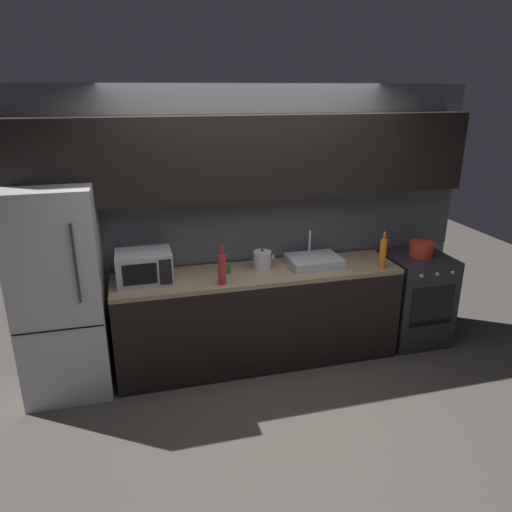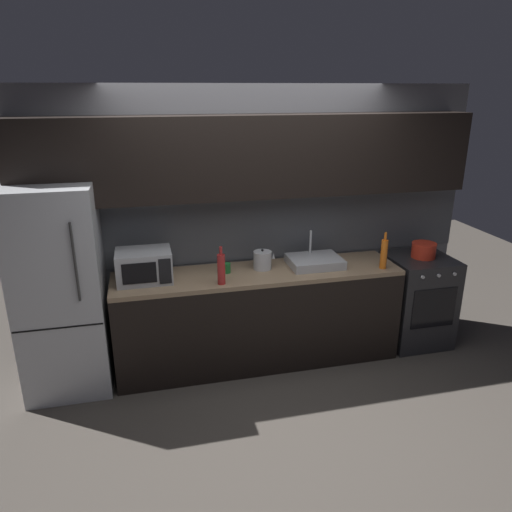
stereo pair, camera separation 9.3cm
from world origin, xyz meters
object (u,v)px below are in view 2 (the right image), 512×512
at_px(oven_range, 416,300).
at_px(wine_bottle_orange, 384,254).
at_px(wine_bottle_red, 221,269).
at_px(kettle, 263,260).
at_px(cooking_pot, 424,250).
at_px(refrigerator, 61,290).
at_px(microwave, 144,266).
at_px(mug_green, 227,268).

xyz_separation_m(oven_range, wine_bottle_orange, (-0.51, -0.18, 0.59)).
bearing_deg(wine_bottle_red, kettle, 32.32).
xyz_separation_m(oven_range, cooking_pot, (0.02, 0.00, 0.52)).
relative_size(refrigerator, oven_range, 1.96).
relative_size(microwave, wine_bottle_red, 1.40).
height_order(kettle, wine_bottle_orange, wine_bottle_orange).
bearing_deg(wine_bottle_red, cooking_pot, 5.78).
xyz_separation_m(wine_bottle_red, mug_green, (0.09, 0.24, -0.09)).
bearing_deg(kettle, mug_green, -175.99).
bearing_deg(oven_range, mug_green, 178.77).
bearing_deg(kettle, oven_range, -2.34).
distance_m(microwave, mug_green, 0.72).
height_order(microwave, kettle, microwave).
bearing_deg(oven_range, kettle, 177.66).
bearing_deg(microwave, mug_green, 1.73).
relative_size(microwave, wine_bottle_orange, 1.36).
distance_m(wine_bottle_orange, mug_green, 1.43).
relative_size(mug_green, cooking_pot, 0.38).
distance_m(oven_range, wine_bottle_red, 2.10).
xyz_separation_m(kettle, wine_bottle_orange, (1.07, -0.24, 0.06)).
bearing_deg(wine_bottle_red, refrigerator, 171.10).
distance_m(refrigerator, kettle, 1.73).
bearing_deg(kettle, cooking_pot, -2.27).
relative_size(refrigerator, wine_bottle_red, 5.37).
xyz_separation_m(wine_bottle_red, wine_bottle_orange, (1.50, 0.02, 0.00)).
xyz_separation_m(microwave, kettle, (1.05, 0.05, -0.05)).
xyz_separation_m(oven_range, mug_green, (-1.92, 0.04, 0.49)).
bearing_deg(oven_range, wine_bottle_orange, -160.46).
relative_size(kettle, wine_bottle_red, 0.61).
distance_m(oven_range, cooking_pot, 0.52).
bearing_deg(microwave, cooking_pot, -0.40).
xyz_separation_m(mug_green, cooking_pot, (1.94, -0.04, 0.03)).
height_order(kettle, mug_green, kettle).
bearing_deg(cooking_pot, oven_range, -175.70).
xyz_separation_m(refrigerator, microwave, (0.68, 0.02, 0.15)).
height_order(wine_bottle_red, cooking_pot, wine_bottle_red).
relative_size(kettle, wine_bottle_orange, 0.59).
distance_m(refrigerator, mug_green, 1.39).
bearing_deg(cooking_pot, wine_bottle_orange, -160.96).
xyz_separation_m(wine_bottle_orange, mug_green, (-1.41, 0.22, -0.10)).
bearing_deg(kettle, microwave, -177.54).
distance_m(refrigerator, microwave, 0.70).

